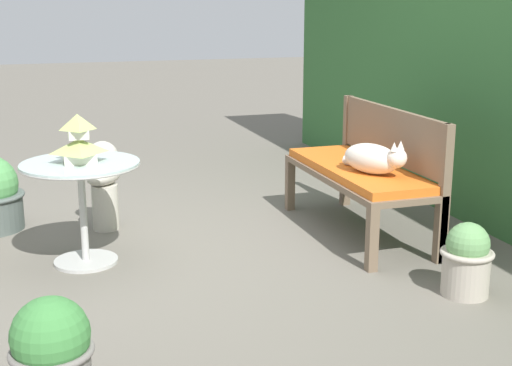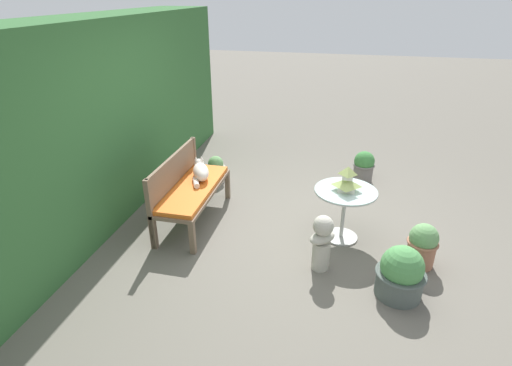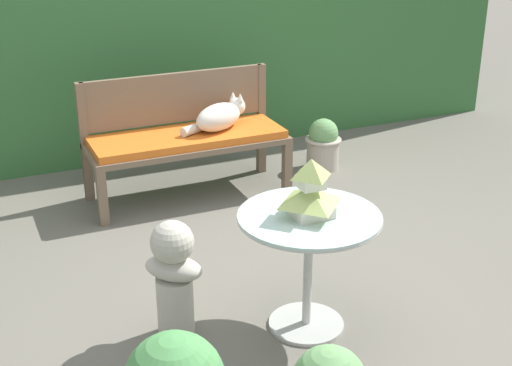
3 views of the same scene
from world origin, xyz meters
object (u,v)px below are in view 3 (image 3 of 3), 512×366
object	(u,v)px
garden_bench	(188,142)
cat	(220,116)
patio_table	(309,240)
pagoda_birdhouse	(310,192)
garden_bust	(174,275)
potted_plant_bench_left	(323,144)

from	to	relation	value
garden_bench	cat	bearing A→B (deg)	-2.95
patio_table	pagoda_birdhouse	size ratio (longest dim) A/B	2.44
cat	patio_table	xyz separation A→B (m)	(-0.23, -1.80, -0.08)
garden_bench	cat	xyz separation A→B (m)	(0.24, -0.01, 0.16)
garden_bust	potted_plant_bench_left	distance (m)	2.46
garden_bench	cat	world-z (taller)	cat
patio_table	potted_plant_bench_left	bearing A→B (deg)	59.13
pagoda_birdhouse	potted_plant_bench_left	size ratio (longest dim) A/B	0.71
cat	garden_bust	size ratio (longest dim) A/B	0.85
cat	potted_plant_bench_left	size ratio (longest dim) A/B	1.31
patio_table	pagoda_birdhouse	xyz separation A→B (m)	(0.00, 0.00, 0.25)
patio_table	garden_bust	xyz separation A→B (m)	(-0.63, 0.20, -0.15)
cat	potted_plant_bench_left	world-z (taller)	cat
potted_plant_bench_left	garden_bench	bearing A→B (deg)	-175.40
patio_table	garden_bust	size ratio (longest dim) A/B	1.12
garden_bench	potted_plant_bench_left	distance (m)	1.17
cat	pagoda_birdhouse	size ratio (longest dim) A/B	1.86
cat	garden_bench	bearing A→B (deg)	150.95
pagoda_birdhouse	potted_plant_bench_left	bearing A→B (deg)	59.13
garden_bust	pagoda_birdhouse	bearing A→B (deg)	27.44
garden_bust	potted_plant_bench_left	xyz separation A→B (m)	(1.76, 1.71, -0.14)
cat	patio_table	bearing A→B (deg)	-123.49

